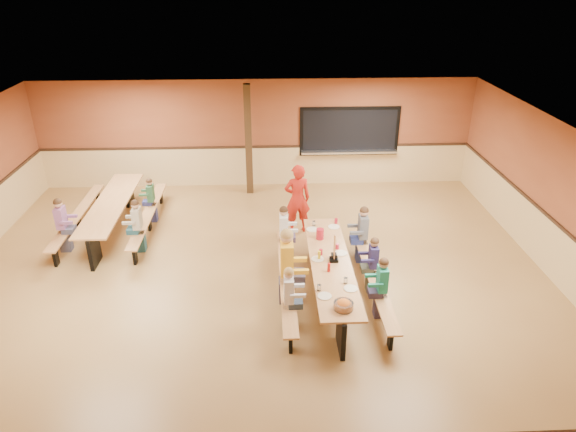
{
  "coord_description": "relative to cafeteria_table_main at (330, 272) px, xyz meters",
  "views": [
    {
      "loc": [
        0.27,
        -8.81,
        5.72
      ],
      "look_at": [
        0.68,
        0.5,
        1.15
      ],
      "focal_mm": 32.0,
      "sensor_mm": 36.0,
      "label": 1
    }
  ],
  "objects": [
    {
      "name": "cafeteria_table_main",
      "position": [
        0.0,
        0.0,
        0.0
      ],
      "size": [
        1.91,
        3.7,
        0.74
      ],
      "color": "#B77D48",
      "rests_on": "ground"
    },
    {
      "name": "napkin_dispenser",
      "position": [
        0.07,
        0.06,
        0.28
      ],
      "size": [
        0.1,
        0.14,
        0.13
      ],
      "primitive_type": "cube",
      "color": "black",
      "rests_on": "cafeteria_table_main"
    },
    {
      "name": "seated_child_navy_right",
      "position": [
        0.83,
        0.11,
        0.05
      ],
      "size": [
        0.34,
        0.28,
        1.15
      ],
      "primitive_type": null,
      "color": "#25204F",
      "rests_on": "ground"
    },
    {
      "name": "seated_adult_yellow",
      "position": [
        -0.82,
        -0.13,
        0.22
      ],
      "size": [
        0.5,
        0.41,
        1.48
      ],
      "primitive_type": null,
      "color": "yellow",
      "rests_on": "ground"
    },
    {
      "name": "seated_child_white_left",
      "position": [
        -0.82,
        -0.94,
        0.07
      ],
      "size": [
        0.36,
        0.29,
        1.19
      ],
      "primitive_type": null,
      "color": "silver",
      "rests_on": "ground"
    },
    {
      "name": "seated_child_char_right",
      "position": [
        0.83,
        1.24,
        0.1
      ],
      "size": [
        0.39,
        0.32,
        1.25
      ],
      "primitive_type": null,
      "color": "#55585F",
      "rests_on": "ground"
    },
    {
      "name": "seated_child_grey_left",
      "position": [
        -0.82,
        1.4,
        0.09
      ],
      "size": [
        0.38,
        0.31,
        1.22
      ],
      "primitive_type": null,
      "color": "white",
      "rests_on": "ground"
    },
    {
      "name": "seated_child_green_sec",
      "position": [
        -3.98,
        3.37,
        0.03
      ],
      "size": [
        0.32,
        0.26,
        1.11
      ],
      "primitive_type": null,
      "color": "#306541",
      "rests_on": "ground"
    },
    {
      "name": "seated_child_teal_right",
      "position": [
        0.83,
        -0.69,
        0.07
      ],
      "size": [
        0.36,
        0.29,
        1.18
      ],
      "primitive_type": null,
      "color": "#1D8970",
      "rests_on": "ground"
    },
    {
      "name": "cafeteria_table_second",
      "position": [
        -4.81,
        2.89,
        0.0
      ],
      "size": [
        1.91,
        3.7,
        0.74
      ],
      "color": "#B77D48",
      "rests_on": "ground"
    },
    {
      "name": "standing_woman",
      "position": [
        -0.46,
        2.68,
        0.31
      ],
      "size": [
        0.66,
        0.48,
        1.68
      ],
      "primitive_type": "imported",
      "rotation": [
        0.0,
        0.0,
        3.27
      ],
      "color": "red",
      "rests_on": "ground"
    },
    {
      "name": "seated_child_tan_sec",
      "position": [
        -3.98,
        1.9,
        0.08
      ],
      "size": [
        0.37,
        0.3,
        1.21
      ],
      "primitive_type": null,
      "color": "#AAA18A",
      "rests_on": "ground"
    },
    {
      "name": "punch_pitcher",
      "position": [
        -0.11,
        0.9,
        0.32
      ],
      "size": [
        0.16,
        0.16,
        0.22
      ],
      "primitive_type": "cylinder",
      "color": "#B4182A",
      "rests_on": "cafeteria_table_main"
    },
    {
      "name": "condiment_mustard",
      "position": [
        -0.21,
        0.11,
        0.3
      ],
      "size": [
        0.06,
        0.06,
        0.17
      ],
      "primitive_type": "cylinder",
      "color": "yellow",
      "rests_on": "cafeteria_table_main"
    },
    {
      "name": "room_envelope",
      "position": [
        -1.43,
        0.64,
        0.16
      ],
      "size": [
        12.04,
        10.04,
        3.02
      ],
      "color": "brown",
      "rests_on": "ground"
    },
    {
      "name": "structural_post",
      "position": [
        -1.63,
        5.04,
        0.97
      ],
      "size": [
        0.18,
        0.18,
        3.0
      ],
      "primitive_type": "cube",
      "color": "#322110",
      "rests_on": "ground"
    },
    {
      "name": "kitchen_pass_through",
      "position": [
        1.17,
        5.6,
        0.96
      ],
      "size": [
        2.78,
        0.28,
        1.38
      ],
      "color": "black",
      "rests_on": "ground"
    },
    {
      "name": "place_settings",
      "position": [
        0.0,
        0.0,
        0.27
      ],
      "size": [
        0.65,
        3.3,
        0.11
      ],
      "primitive_type": null,
      "color": "beige",
      "rests_on": "cafeteria_table_main"
    },
    {
      "name": "seated_child_purple_sec",
      "position": [
        -5.63,
        1.98,
        0.09
      ],
      "size": [
        0.38,
        0.31,
        1.23
      ],
      "primitive_type": null,
      "color": "#8A5487",
      "rests_on": "ground"
    },
    {
      "name": "table_paddle",
      "position": [
        0.06,
        0.03,
        0.35
      ],
      "size": [
        0.16,
        0.16,
        0.56
      ],
      "color": "black",
      "rests_on": "cafeteria_table_main"
    },
    {
      "name": "condiment_ketchup",
      "position": [
        -0.07,
        -0.33,
        0.3
      ],
      "size": [
        0.06,
        0.06,
        0.17
      ],
      "primitive_type": "cylinder",
      "color": "#B2140F",
      "rests_on": "cafeteria_table_main"
    },
    {
      "name": "chip_bowl",
      "position": [
        0.03,
        -1.45,
        0.29
      ],
      "size": [
        0.32,
        0.32,
        0.15
      ],
      "primitive_type": null,
      "color": "orange",
      "rests_on": "cafeteria_table_main"
    },
    {
      "name": "ground",
      "position": [
        -1.43,
        0.64,
        -0.53
      ],
      "size": [
        12.0,
        12.0,
        0.0
      ],
      "primitive_type": "plane",
      "color": "olive",
      "rests_on": "ground"
    }
  ]
}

